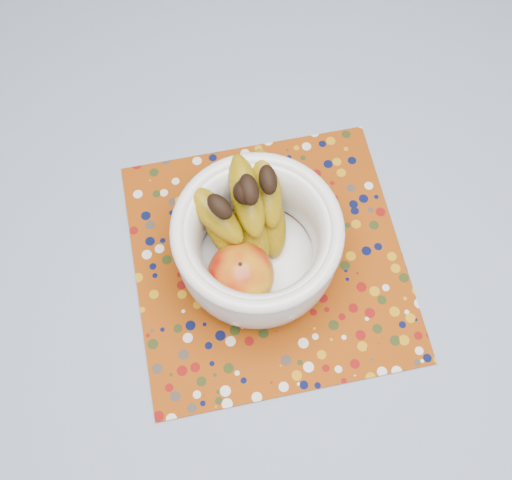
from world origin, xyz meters
TOP-DOWN VIEW (x-y plane):
  - table at (0.00, 0.00)m, footprint 1.20×1.20m
  - tablecloth at (0.00, 0.00)m, footprint 1.32×1.32m
  - placemat at (-0.00, 0.02)m, footprint 0.42×0.42m
  - fruit_bowl at (-0.02, 0.03)m, footprint 0.22×0.23m

SIDE VIEW (x-z plane):
  - table at x=0.00m, z-range 0.30..1.05m
  - tablecloth at x=0.00m, z-range 0.75..0.76m
  - placemat at x=0.00m, z-range 0.76..0.76m
  - fruit_bowl at x=-0.02m, z-range 0.75..0.93m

